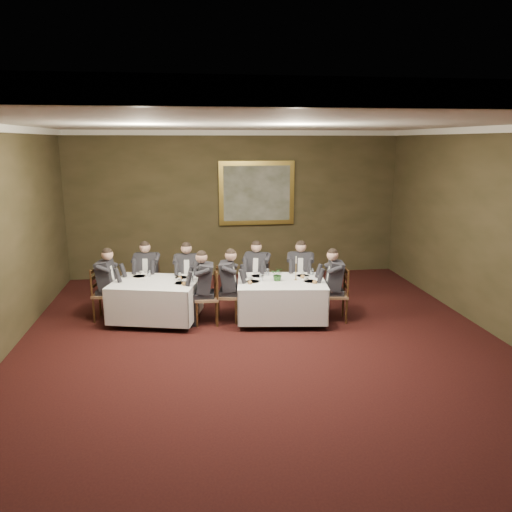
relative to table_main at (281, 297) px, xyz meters
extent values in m
plane|color=black|center=(-0.51, -1.61, -0.45)|extent=(10.00, 10.00, 0.00)
cube|color=silver|center=(-0.51, -1.61, 3.05)|extent=(8.00, 10.00, 0.10)
cube|color=#302C18|center=(-0.51, 3.39, 1.30)|extent=(8.00, 0.10, 3.50)
cube|color=#302C18|center=(-0.51, -6.61, 1.30)|extent=(8.00, 0.10, 3.50)
cube|color=white|center=(-0.51, 3.34, 2.99)|extent=(8.00, 0.10, 0.12)
cube|color=white|center=(-0.51, -6.56, 2.99)|extent=(8.00, 0.10, 0.12)
cube|color=#33200E|center=(0.00, 0.00, 0.28)|extent=(1.65, 1.32, 0.04)
cube|color=white|center=(0.00, 0.00, 0.31)|extent=(1.72, 1.39, 0.02)
cube|color=white|center=(0.00, 0.00, -0.02)|extent=(1.74, 1.41, 0.65)
cube|color=#33200E|center=(-2.29, 0.26, 0.28)|extent=(1.68, 1.41, 0.04)
cube|color=white|center=(-2.29, 0.26, 0.31)|extent=(1.75, 1.49, 0.02)
cube|color=white|center=(-2.29, 0.26, -0.02)|extent=(1.77, 1.51, 0.65)
cube|color=brown|center=(-0.33, 0.86, 0.04)|extent=(0.56, 0.55, 0.05)
cube|color=#33200E|center=(-0.26, 1.03, 0.28)|extent=(0.36, 0.17, 0.54)
cube|color=black|center=(-0.33, 0.86, 0.41)|extent=(0.50, 0.44, 0.55)
sphere|color=tan|center=(-0.33, 0.86, 0.79)|extent=(0.27, 0.27, 0.21)
cube|color=brown|center=(0.52, 0.75, 0.04)|extent=(0.53, 0.51, 0.05)
cube|color=#33200E|center=(0.57, 0.94, 0.28)|extent=(0.38, 0.12, 0.54)
cube|color=black|center=(0.52, 0.75, 0.41)|extent=(0.48, 0.40, 0.55)
sphere|color=tan|center=(0.52, 0.75, 0.79)|extent=(0.25, 0.25, 0.21)
cube|color=brown|center=(-0.99, 0.12, 0.04)|extent=(0.49, 0.50, 0.05)
cube|color=#33200E|center=(-1.18, 0.15, 0.28)|extent=(0.09, 0.38, 0.54)
cube|color=black|center=(-0.99, 0.12, 0.41)|extent=(0.37, 0.46, 0.55)
sphere|color=tan|center=(-0.99, 0.12, 0.79)|extent=(0.24, 0.24, 0.21)
cube|color=brown|center=(0.99, -0.12, 0.04)|extent=(0.48, 0.50, 0.05)
cube|color=#33200E|center=(1.18, -0.15, 0.28)|extent=(0.08, 0.38, 0.54)
cube|color=black|center=(0.99, -0.12, 0.41)|extent=(0.37, 0.46, 0.55)
sphere|color=tan|center=(0.99, -0.12, 0.79)|extent=(0.24, 0.24, 0.21)
cube|color=brown|center=(-2.49, 1.10, 0.04)|extent=(0.49, 0.48, 0.05)
cube|color=#33200E|center=(-2.47, 1.29, 0.28)|extent=(0.38, 0.08, 0.54)
cube|color=black|center=(-2.49, 1.10, 0.41)|extent=(0.46, 0.37, 0.55)
sphere|color=tan|center=(-2.49, 1.10, 0.79)|extent=(0.24, 0.24, 0.21)
cube|color=brown|center=(-1.70, 0.90, 0.04)|extent=(0.47, 0.46, 0.05)
cube|color=#33200E|center=(-1.69, 1.09, 0.28)|extent=(0.38, 0.06, 0.54)
cube|color=black|center=(-1.70, 0.90, 0.41)|extent=(0.44, 0.34, 0.55)
sphere|color=tan|center=(-1.70, 0.90, 0.79)|extent=(0.23, 0.23, 0.21)
cube|color=brown|center=(-1.36, 0.02, 0.04)|extent=(0.44, 0.46, 0.05)
cube|color=#33200E|center=(-1.17, 0.01, 0.28)|extent=(0.05, 0.38, 0.54)
cube|color=black|center=(-1.36, 0.02, 0.41)|extent=(0.33, 0.44, 0.55)
sphere|color=tan|center=(-1.36, 0.02, 0.79)|extent=(0.22, 0.22, 0.21)
cube|color=brown|center=(-3.21, 0.49, 0.04)|extent=(0.48, 0.50, 0.05)
cube|color=#33200E|center=(-3.40, 0.52, 0.28)|extent=(0.08, 0.38, 0.54)
cube|color=black|center=(-3.21, 0.49, 0.41)|extent=(0.37, 0.46, 0.55)
sphere|color=tan|center=(-3.21, 0.49, 0.79)|extent=(0.24, 0.24, 0.21)
imported|color=#2D5926|center=(-0.06, 0.01, 0.45)|extent=(0.30, 0.29, 0.26)
cylinder|color=#BA8E38|center=(0.27, 0.01, 0.33)|extent=(0.07, 0.07, 0.02)
cylinder|color=#BA8E38|center=(0.27, 0.01, 0.49)|extent=(0.02, 0.02, 0.31)
cylinder|color=white|center=(0.27, 0.01, 0.71)|extent=(0.02, 0.02, 0.13)
cylinder|color=white|center=(-0.39, 0.38, 0.32)|extent=(0.25, 0.25, 0.01)
cylinder|color=white|center=(-0.39, 0.53, 0.35)|extent=(0.08, 0.08, 0.05)
cylinder|color=white|center=(-0.22, 0.38, 0.39)|extent=(0.06, 0.06, 0.14)
cylinder|color=white|center=(-2.60, 0.66, 0.32)|extent=(0.25, 0.25, 0.01)
cylinder|color=white|center=(-2.60, 0.81, 0.35)|extent=(0.08, 0.08, 0.05)
cylinder|color=white|center=(-2.43, 0.66, 0.39)|extent=(0.06, 0.06, 0.14)
cube|color=gold|center=(0.00, 3.33, 1.57)|extent=(1.83, 0.08, 1.53)
cube|color=#41442D|center=(0.00, 3.29, 1.57)|extent=(1.61, 0.01, 1.31)
camera|label=1|loc=(-1.64, -8.63, 2.80)|focal=35.00mm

